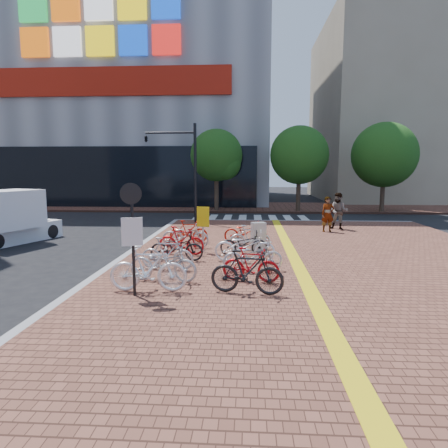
# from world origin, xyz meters

# --- Properties ---
(ground) EXTENTS (120.00, 120.00, 0.00)m
(ground) POSITION_xyz_m (0.00, 0.00, 0.00)
(ground) COLOR black
(ground) RESTS_ON ground
(sidewalk) EXTENTS (14.00, 34.00, 0.15)m
(sidewalk) POSITION_xyz_m (3.00, -5.00, 0.07)
(sidewalk) COLOR brown
(sidewalk) RESTS_ON ground
(tactile_strip) EXTENTS (0.40, 34.00, 0.01)m
(tactile_strip) POSITION_xyz_m (2.00, -5.00, 0.16)
(tactile_strip) COLOR yellow
(tactile_strip) RESTS_ON sidewalk
(kerb_west) EXTENTS (0.25, 34.00, 0.15)m
(kerb_west) POSITION_xyz_m (-4.00, -5.00, 0.08)
(kerb_west) COLOR gray
(kerb_west) RESTS_ON ground
(kerb_north) EXTENTS (14.00, 0.25, 0.15)m
(kerb_north) POSITION_xyz_m (3.00, 12.00, 0.08)
(kerb_north) COLOR gray
(kerb_north) RESTS_ON ground
(far_sidewalk) EXTENTS (70.00, 8.00, 0.15)m
(far_sidewalk) POSITION_xyz_m (0.00, 21.00, 0.07)
(far_sidewalk) COLOR brown
(far_sidewalk) RESTS_ON ground
(department_store) EXTENTS (36.00, 24.27, 28.00)m
(department_store) POSITION_xyz_m (-15.99, 31.95, 13.98)
(department_store) COLOR gray
(department_store) RESTS_ON ground
(building_beige) EXTENTS (20.00, 18.00, 18.00)m
(building_beige) POSITION_xyz_m (18.00, 32.00, 9.00)
(building_beige) COLOR gray
(building_beige) RESTS_ON ground
(crosswalk) EXTENTS (7.50, 4.00, 0.01)m
(crosswalk) POSITION_xyz_m (0.50, 14.00, 0.01)
(crosswalk) COLOR silver
(crosswalk) RESTS_ON ground
(street_trees) EXTENTS (16.20, 4.60, 6.35)m
(street_trees) POSITION_xyz_m (5.04, 17.45, 4.10)
(street_trees) COLOR #38281E
(street_trees) RESTS_ON far_sidewalk
(bike_0) EXTENTS (1.97, 0.61, 1.18)m
(bike_0) POSITION_xyz_m (-2.08, -2.32, 0.74)
(bike_0) COLOR white
(bike_0) RESTS_ON sidewalk
(bike_1) EXTENTS (2.00, 0.95, 1.01)m
(bike_1) POSITION_xyz_m (-1.91, -1.36, 0.65)
(bike_1) COLOR #B2B2B7
(bike_1) RESTS_ON sidewalk
(bike_2) EXTENTS (1.69, 0.62, 0.99)m
(bike_2) POSITION_xyz_m (-2.06, -0.08, 0.65)
(bike_2) COLOR silver
(bike_2) RESTS_ON sidewalk
(bike_3) EXTENTS (1.79, 0.64, 0.93)m
(bike_3) POSITION_xyz_m (-1.99, 1.10, 0.62)
(bike_3) COLOR black
(bike_3) RESTS_ON sidewalk
(bike_4) EXTENTS (1.76, 0.76, 1.02)m
(bike_4) POSITION_xyz_m (-2.00, 2.10, 0.66)
(bike_4) COLOR red
(bike_4) RESTS_ON sidewalk
(bike_5) EXTENTS (1.95, 0.89, 0.99)m
(bike_5) POSITION_xyz_m (-2.06, 3.41, 0.64)
(bike_5) COLOR silver
(bike_5) RESTS_ON sidewalk
(bike_6) EXTENTS (1.61, 0.62, 0.95)m
(bike_6) POSITION_xyz_m (-2.09, 4.41, 0.62)
(bike_6) COLOR red
(bike_6) RESTS_ON sidewalk
(bike_7) EXTENTS (1.89, 0.80, 1.10)m
(bike_7) POSITION_xyz_m (0.39, -2.34, 0.70)
(bike_7) COLOR black
(bike_7) RESTS_ON sidewalk
(bike_8) EXTENTS (1.63, 0.73, 0.95)m
(bike_8) POSITION_xyz_m (0.49, -1.26, 0.62)
(bike_8) COLOR #AD0C12
(bike_8) RESTS_ON sidewalk
(bike_9) EXTENTS (1.91, 0.99, 0.96)m
(bike_9) POSITION_xyz_m (0.55, -0.18, 0.63)
(bike_9) COLOR silver
(bike_9) RESTS_ON sidewalk
(bike_10) EXTENTS (2.03, 0.76, 1.05)m
(bike_10) POSITION_xyz_m (0.29, 1.10, 0.68)
(bike_10) COLOR white
(bike_10) RESTS_ON sidewalk
(bike_11) EXTENTS (1.71, 0.66, 0.89)m
(bike_11) POSITION_xyz_m (0.25, 2.07, 0.59)
(bike_11) COLOR black
(bike_11) RESTS_ON sidewalk
(bike_12) EXTENTS (1.62, 0.63, 0.95)m
(bike_12) POSITION_xyz_m (0.47, 3.15, 0.62)
(bike_12) COLOR silver
(bike_12) RESTS_ON sidewalk
(bike_13) EXTENTS (1.89, 0.94, 0.95)m
(bike_13) POSITION_xyz_m (0.30, 4.32, 0.63)
(bike_13) COLOR #AB190C
(bike_13) RESTS_ON sidewalk
(pedestrian_a) EXTENTS (0.66, 0.47, 1.73)m
(pedestrian_a) POSITION_xyz_m (4.27, 7.76, 1.01)
(pedestrian_a) COLOR gray
(pedestrian_a) RESTS_ON sidewalk
(pedestrian_b) EXTENTS (1.11, 1.00, 1.87)m
(pedestrian_b) POSITION_xyz_m (4.98, 8.58, 1.08)
(pedestrian_b) COLOR #474F5A
(pedestrian_b) RESTS_ON sidewalk
(utility_box) EXTENTS (0.59, 0.49, 1.09)m
(utility_box) POSITION_xyz_m (0.78, 2.80, 0.70)
(utility_box) COLOR #B7B8BC
(utility_box) RESTS_ON sidewalk
(yellow_sign) EXTENTS (0.46, 0.14, 1.69)m
(yellow_sign) POSITION_xyz_m (-1.26, 2.52, 1.32)
(yellow_sign) COLOR #B7B7BC
(yellow_sign) RESTS_ON sidewalk
(notice_sign) EXTENTS (0.49, 0.21, 2.74)m
(notice_sign) POSITION_xyz_m (-2.35, -2.68, 1.88)
(notice_sign) COLOR black
(notice_sign) RESTS_ON sidewalk
(traffic_light_pole) EXTENTS (3.01, 1.16, 5.60)m
(traffic_light_pole) POSITION_xyz_m (-3.95, 10.81, 4.01)
(traffic_light_pole) COLOR black
(traffic_light_pole) RESTS_ON sidewalk
(box_truck) EXTENTS (2.95, 4.35, 2.32)m
(box_truck) POSITION_xyz_m (-10.01, 4.80, 1.09)
(box_truck) COLOR white
(box_truck) RESTS_ON ground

